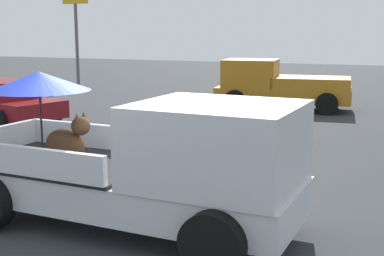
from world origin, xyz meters
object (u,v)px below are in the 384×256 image
(pickup_truck_main, at_px, (151,164))
(parked_sedan_near, at_px, (1,100))
(pickup_truck_red, at_px, (277,85))
(motel_sign, at_px, (76,16))

(pickup_truck_main, height_order, parked_sedan_near, pickup_truck_main)
(pickup_truck_main, bearing_deg, pickup_truck_red, 97.82)
(pickup_truck_main, distance_m, pickup_truck_red, 12.50)
(pickup_truck_main, xyz_separation_m, parked_sedan_near, (-8.42, 6.04, -0.25))
(pickup_truck_red, height_order, motel_sign, motel_sign)
(pickup_truck_red, distance_m, parked_sedan_near, 9.53)
(parked_sedan_near, xyz_separation_m, motel_sign, (-3.72, 9.24, 2.80))
(pickup_truck_red, xyz_separation_m, parked_sedan_near, (-7.08, -6.38, -0.13))
(pickup_truck_red, xyz_separation_m, motel_sign, (-10.80, 2.86, 2.67))
(pickup_truck_main, distance_m, parked_sedan_near, 10.37)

